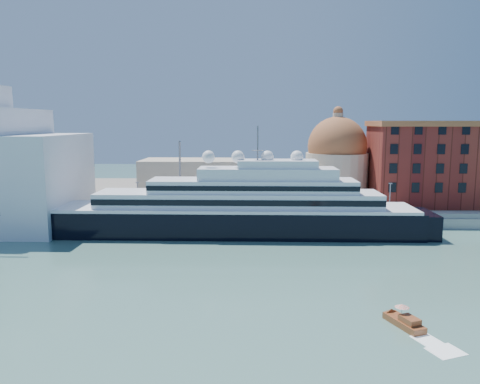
{
  "coord_description": "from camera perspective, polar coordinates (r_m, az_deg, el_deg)",
  "views": [
    {
      "loc": [
        -2.14,
        -78.94,
        24.79
      ],
      "look_at": [
        -5.04,
        18.0,
        10.34
      ],
      "focal_mm": 35.0,
      "sensor_mm": 36.0,
      "label": 1
    }
  ],
  "objects": [
    {
      "name": "superyacht",
      "position": [
        104.19,
        -2.84,
        -2.57
      ],
      "size": [
        94.28,
        13.07,
        28.18
      ],
      "color": "black",
      "rests_on": "ground"
    },
    {
      "name": "quay",
      "position": [
        115.39,
        2.74,
        -3.31
      ],
      "size": [
        180.0,
        10.0,
        2.5
      ],
      "primitive_type": "cube",
      "color": "gray",
      "rests_on": "ground"
    },
    {
      "name": "land",
      "position": [
        155.78,
        2.48,
        -0.32
      ],
      "size": [
        260.0,
        72.0,
        2.0
      ],
      "primitive_type": "cube",
      "color": "slate",
      "rests_on": "ground"
    },
    {
      "name": "quay_fence",
      "position": [
        110.61,
        2.79,
        -2.85
      ],
      "size": [
        180.0,
        0.1,
        1.2
      ],
      "primitive_type": "cube",
      "color": "slate",
      "rests_on": "quay"
    },
    {
      "name": "lamp_posts",
      "position": [
        112.7,
        -3.66,
        0.83
      ],
      "size": [
        120.8,
        2.4,
        18.0
      ],
      "color": "slate",
      "rests_on": "quay"
    },
    {
      "name": "church",
      "position": [
        137.62,
        5.26,
        2.65
      ],
      "size": [
        66.0,
        18.0,
        25.5
      ],
      "color": "beige",
      "rests_on": "land"
    },
    {
      "name": "water_taxi",
      "position": [
        62.7,
        19.46,
        -14.66
      ],
      "size": [
        4.01,
        6.18,
        2.79
      ],
      "rotation": [
        0.0,
        0.0,
        0.38
      ],
      "color": "brown",
      "rests_on": "ground"
    },
    {
      "name": "warehouse",
      "position": [
        142.12,
        24.14,
        3.29
      ],
      "size": [
        43.0,
        19.0,
        23.25
      ],
      "color": "maroon",
      "rests_on": "land"
    },
    {
      "name": "service_barge",
      "position": [
        113.5,
        -22.09,
        -4.38
      ],
      "size": [
        12.49,
        6.88,
        2.67
      ],
      "rotation": [
        0.0,
        0.0,
        -0.26
      ],
      "color": "white",
      "rests_on": "ground"
    },
    {
      "name": "ground",
      "position": [
        82.77,
        3.15,
        -8.97
      ],
      "size": [
        400.0,
        400.0,
        0.0
      ],
      "primitive_type": "plane",
      "color": "#3C685E",
      "rests_on": "ground"
    }
  ]
}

